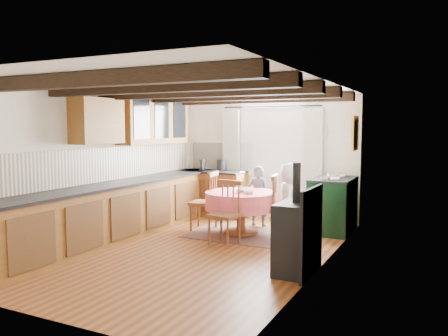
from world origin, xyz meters
The scene contains 40 objects.
floor centered at (0.00, 0.00, 0.00)m, with size 3.60×5.50×0.00m, color brown.
ceiling centered at (0.00, 0.00, 2.40)m, with size 3.60×5.50×0.00m, color white.
wall_back centered at (0.00, 2.75, 1.20)m, with size 3.60×0.00×2.40m, color silver.
wall_front centered at (0.00, -2.75, 1.20)m, with size 3.60×0.00×2.40m, color silver.
wall_left centered at (-1.80, 0.00, 1.20)m, with size 0.00×5.50×2.40m, color silver.
wall_right centered at (1.80, 0.00, 1.20)m, with size 0.00×5.50×2.40m, color silver.
beam_a centered at (0.00, -2.00, 2.31)m, with size 3.60×0.16×0.16m, color black.
beam_b centered at (0.00, -1.00, 2.31)m, with size 3.60×0.16×0.16m, color black.
beam_c centered at (0.00, 0.00, 2.31)m, with size 3.60×0.16×0.16m, color black.
beam_d centered at (0.00, 1.00, 2.31)m, with size 3.60×0.16×0.16m, color black.
beam_e centered at (0.00, 2.00, 2.31)m, with size 3.60×0.16×0.16m, color black.
splash_left centered at (-1.78, 0.30, 1.20)m, with size 0.02×4.50×0.55m, color beige.
splash_back centered at (-1.00, 2.73, 1.20)m, with size 1.40×0.02×0.55m, color beige.
base_cabinet_left centered at (-1.50, 0.00, 0.44)m, with size 0.60×5.30×0.88m, color brown.
base_cabinet_back centered at (-1.05, 2.45, 0.44)m, with size 1.30×0.60×0.88m, color brown.
worktop_left centered at (-1.48, 0.00, 0.90)m, with size 0.64×5.30×0.04m, color black.
worktop_back centered at (-1.05, 2.43, 0.90)m, with size 1.30×0.64×0.04m, color black.
wall_cabinet_glass centered at (-1.63, 1.20, 1.95)m, with size 0.34×1.80×0.90m, color brown.
wall_cabinet_solid centered at (-1.63, -0.30, 1.90)m, with size 0.34×0.90×0.70m, color brown.
window_frame centered at (0.10, 2.73, 1.60)m, with size 1.34×0.03×1.54m, color white.
window_pane centered at (0.10, 2.74, 1.60)m, with size 1.20×0.01×1.40m, color white.
curtain_left centered at (-0.75, 2.65, 1.10)m, with size 0.35×0.10×2.10m, color #B4CBA0.
curtain_right centered at (0.95, 2.65, 1.10)m, with size 0.35×0.10×2.10m, color #B4CBA0.
curtain_rod centered at (0.10, 2.65, 2.20)m, with size 0.03×0.03×2.00m, color black.
wall_picture centered at (1.77, 2.30, 1.70)m, with size 0.04×0.50×0.60m, color gold.
wall_plate centered at (1.05, 2.72, 1.70)m, with size 0.30×0.30×0.02m, color silver.
rug centered at (0.14, 1.17, 0.01)m, with size 1.67×1.30×0.01m, color brown.
dining_table centered at (0.14, 1.17, 0.36)m, with size 1.20×1.20×0.72m, color #F27864, non-canonical shape.
chair_near centered at (0.19, 0.43, 0.49)m, with size 0.42×0.44×0.99m, color brown, non-canonical shape.
chair_left centered at (-0.60, 1.20, 0.52)m, with size 0.44×0.46×1.03m, color brown, non-canonical shape.
chair_right centered at (0.89, 1.23, 0.52)m, with size 0.44×0.47×1.04m, color brown, non-canonical shape.
aga_range centered at (1.47, 2.06, 0.48)m, with size 0.67×1.04×0.95m, color black, non-canonical shape.
cast_iron_stove centered at (1.58, -0.38, 0.69)m, with size 0.41×0.69×1.38m, color black, non-canonical shape.
child_far centered at (0.15, 1.91, 0.55)m, with size 0.40×0.26×1.10m, color #4B5662.
child_right centered at (0.94, 1.31, 0.61)m, with size 0.60×0.39×1.23m, color white.
bowl_a centered at (0.17, 1.15, 0.75)m, with size 0.22×0.22×0.05m, color silver.
bowl_b centered at (0.35, 1.01, 0.75)m, with size 0.17×0.17×0.05m, color silver.
cup centered at (0.14, 1.18, 0.77)m, with size 0.09×0.09×0.08m, color silver.
canister_tall centered at (-1.30, 2.41, 1.03)m, with size 0.13×0.13×0.22m, color #262628.
canister_wide centered at (-0.92, 2.55, 1.03)m, with size 0.20×0.20×0.22m, color #262628.
Camera 1 is at (3.25, -5.73, 1.82)m, focal length 36.58 mm.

